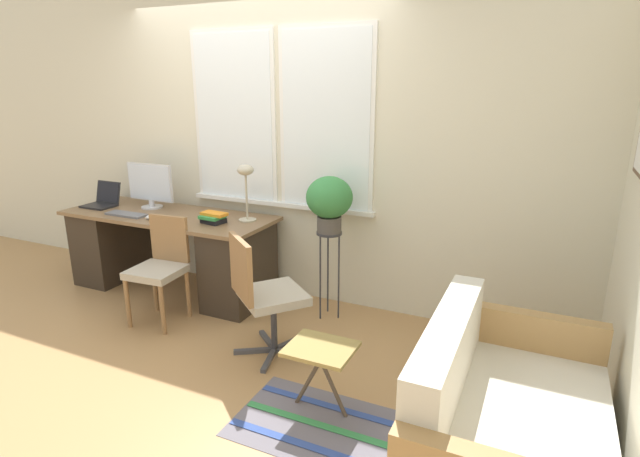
% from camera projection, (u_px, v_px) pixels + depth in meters
% --- Properties ---
extents(ground_plane, '(14.00, 14.00, 0.00)m').
position_uv_depth(ground_plane, '(213.00, 320.00, 4.05)').
color(ground_plane, tan).
extents(wall_back_with_window, '(9.00, 0.12, 2.70)m').
position_uv_depth(wall_back_with_window, '(260.00, 142.00, 4.36)').
color(wall_back_with_window, beige).
rests_on(wall_back_with_window, ground_plane).
extents(desk, '(1.96, 0.72, 0.73)m').
position_uv_depth(desk, '(171.00, 250.00, 4.54)').
color(desk, brown).
rests_on(desk, ground_plane).
extents(laptop, '(0.29, 0.27, 0.22)m').
position_uv_depth(laptop, '(102.00, 201.00, 4.72)').
color(laptop, black).
rests_on(laptop, desk).
extents(monitor, '(0.50, 0.19, 0.41)m').
position_uv_depth(monitor, '(150.00, 185.00, 4.60)').
color(monitor, silver).
rests_on(monitor, desk).
extents(keyboard, '(0.39, 0.13, 0.02)m').
position_uv_depth(keyboard, '(126.00, 214.00, 4.39)').
color(keyboard, slate).
rests_on(keyboard, desk).
extents(mouse, '(0.05, 0.08, 0.04)m').
position_uv_depth(mouse, '(149.00, 217.00, 4.26)').
color(mouse, silver).
rests_on(mouse, desk).
extents(desk_lamp, '(0.15, 0.15, 0.48)m').
position_uv_depth(desk_lamp, '(246.00, 178.00, 4.13)').
color(desk_lamp, '#BCB299').
rests_on(desk_lamp, desk).
extents(book_stack, '(0.23, 0.17, 0.09)m').
position_uv_depth(book_stack, '(213.00, 218.00, 4.15)').
color(book_stack, black).
rests_on(book_stack, desk).
extents(desk_chair_wooden, '(0.41, 0.42, 0.83)m').
position_uv_depth(desk_chair_wooden, '(160.00, 266.00, 3.95)').
color(desk_chair_wooden, olive).
rests_on(desk_chair_wooden, ground_plane).
extents(office_chair_swivel, '(0.60, 0.60, 0.88)m').
position_uv_depth(office_chair_swivel, '(264.00, 293.00, 3.42)').
color(office_chair_swivel, '#47474C').
rests_on(office_chair_swivel, ground_plane).
extents(couch_loveseat, '(0.81, 1.33, 0.80)m').
position_uv_depth(couch_loveseat, '(503.00, 433.00, 2.33)').
color(couch_loveseat, silver).
rests_on(couch_loveseat, ground_plane).
extents(plant_stand, '(0.20, 0.20, 0.73)m').
position_uv_depth(plant_stand, '(329.00, 248.00, 3.96)').
color(plant_stand, '#333338').
rests_on(plant_stand, ground_plane).
extents(potted_plant, '(0.36, 0.36, 0.44)m').
position_uv_depth(potted_plant, '(329.00, 200.00, 3.85)').
color(potted_plant, '#514C47').
rests_on(potted_plant, plant_stand).
extents(floor_rug_striped, '(1.05, 0.63, 0.01)m').
position_uv_depth(floor_rug_striped, '(328.00, 428.00, 2.78)').
color(floor_rug_striped, slate).
rests_on(floor_rug_striped, ground_plane).
extents(folding_stool, '(0.38, 0.32, 0.42)m').
position_uv_depth(folding_stool, '(321.00, 353.00, 2.84)').
color(folding_stool, olive).
rests_on(folding_stool, ground_plane).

